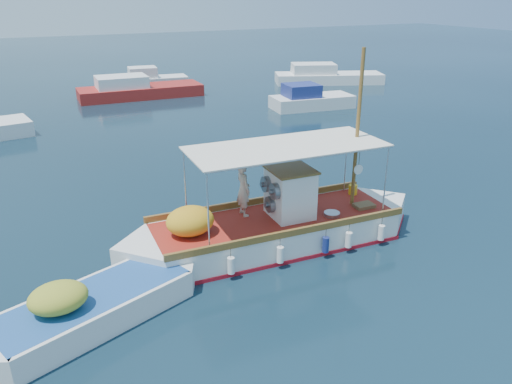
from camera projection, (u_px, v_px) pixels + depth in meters
name	position (u px, v px, depth m)	size (l,w,h in m)	color
ground	(283.00, 242.00, 15.39)	(160.00, 160.00, 0.00)	black
fishing_caique	(273.00, 229.00, 15.02)	(9.67, 3.01, 5.90)	white
dinghy	(92.00, 310.00, 11.58)	(5.82, 3.19, 1.51)	white
bg_boat_n	(137.00, 91.00, 35.65)	(8.71, 3.07, 1.80)	maroon
bg_boat_ne	(310.00, 101.00, 32.47)	(5.52, 2.78, 1.80)	silver
bg_boat_e	(325.00, 77.00, 41.18)	(9.06, 5.63, 1.80)	silver
bg_boat_far_n	(151.00, 81.00, 39.43)	(5.45, 2.55, 1.80)	silver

